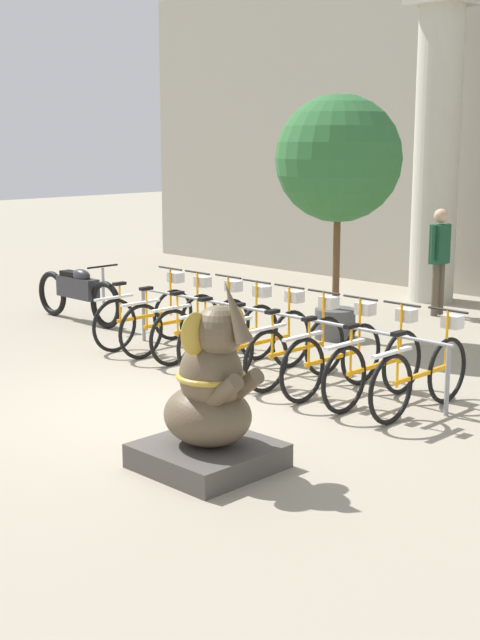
{
  "coord_description": "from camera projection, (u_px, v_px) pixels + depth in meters",
  "views": [
    {
      "loc": [
        6.99,
        -5.84,
        2.83
      ],
      "look_at": [
        0.69,
        0.5,
        1.0
      ],
      "focal_mm": 50.0,
      "sensor_mm": 36.0,
      "label": 1
    }
  ],
  "objects": [
    {
      "name": "bicycle_2",
      "position": [
        204.0,
        327.0,
        11.57
      ],
      "size": [
        0.48,
        1.77,
        1.05
      ],
      "color": "black",
      "rests_on": "ground_plane"
    },
    {
      "name": "potted_tree",
      "position": [
        338.0,
        163.0,
        12.34
      ],
      "size": [
        1.76,
        1.76,
        3.43
      ],
      "color": "#4C4C4C",
      "rests_on": "ground_plane"
    },
    {
      "name": "bicycle_7",
      "position": [
        376.0,
        365.0,
        9.63
      ],
      "size": [
        0.48,
        1.77,
        1.05
      ],
      "color": "black",
      "rests_on": "ground_plane"
    },
    {
      "name": "bike_rack",
      "position": [
        272.0,
        322.0,
        10.83
      ],
      "size": [
        5.05,
        0.05,
        0.77
      ],
      "color": "gray",
      "rests_on": "ground_plane"
    },
    {
      "name": "column_left",
      "position": [
        437.0,
        150.0,
        15.31
      ],
      "size": [
        0.98,
        0.98,
        5.16
      ],
      "color": "#BCB7A8",
      "rests_on": "ground_plane"
    },
    {
      "name": "bicycle_6",
      "position": [
        335.0,
        356.0,
        10.0
      ],
      "size": [
        0.48,
        1.77,
        1.05
      ],
      "color": "black",
      "rests_on": "ground_plane"
    },
    {
      "name": "bicycle_1",
      "position": [
        173.0,
        321.0,
        11.93
      ],
      "size": [
        0.48,
        1.77,
        1.05
      ],
      "color": "black",
      "rests_on": "ground_plane"
    },
    {
      "name": "person_pedestrian",
      "position": [
        440.0,
        252.0,
        14.29
      ],
      "size": [
        0.23,
        0.47,
        1.73
      ],
      "color": "brown",
      "rests_on": "ground_plane"
    },
    {
      "name": "ground_plane",
      "position": [
        161.0,
        410.0,
        9.46
      ],
      "size": [
        60.0,
        60.0,
        0.0
      ],
      "primitive_type": "plane",
      "color": "#9E937F"
    },
    {
      "name": "motorcycle",
      "position": [
        78.0,
        292.0,
        13.89
      ],
      "size": [
        2.16,
        0.55,
        0.96
      ],
      "color": "black",
      "rests_on": "ground_plane"
    },
    {
      "name": "bicycle_4",
      "position": [
        264.0,
        340.0,
        10.78
      ],
      "size": [
        0.48,
        1.77,
        1.05
      ],
      "color": "black",
      "rests_on": "ground_plane"
    },
    {
      "name": "bicycle_3",
      "position": [
        232.0,
        334.0,
        11.16
      ],
      "size": [
        0.48,
        1.77,
        1.05
      ],
      "color": "black",
      "rests_on": "ground_plane"
    },
    {
      "name": "elephant_statue",
      "position": [
        210.0,
        406.0,
        7.66
      ],
      "size": [
        1.06,
        1.06,
        1.7
      ],
      "color": "#4C4742",
      "rests_on": "ground_plane"
    },
    {
      "name": "bicycle_5",
      "position": [
        298.0,
        348.0,
        10.39
      ],
      "size": [
        0.48,
        1.77,
        1.05
      ],
      "color": "black",
      "rests_on": "ground_plane"
    },
    {
      "name": "bicycle_0",
      "position": [
        146.0,
        315.0,
        12.31
      ],
      "size": [
        0.48,
        1.77,
        1.05
      ],
      "color": "black",
      "rests_on": "ground_plane"
    },
    {
      "name": "bicycle_8",
      "position": [
        422.0,
        373.0,
        9.28
      ],
      "size": [
        0.48,
        1.77,
        1.05
      ],
      "color": "black",
      "rests_on": "ground_plane"
    }
  ]
}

